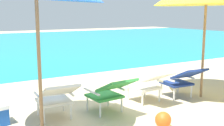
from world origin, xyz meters
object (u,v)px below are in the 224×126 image
Objects in this scene: lounge_chair_far_right at (182,79)px; lounge_chair_near_left at (110,91)px; lounge_chair_far_left at (57,96)px; beach_ball at (163,120)px; lounge_chair_near_right at (150,83)px.

lounge_chair_near_left is at bearing -178.98° from lounge_chair_far_right.
beach_ball is (1.27, -1.08, -0.28)m from lounge_chair_far_left.
lounge_chair_far_left and lounge_chair_near_right have the same top height.
lounge_chair_near_right is at bearing 173.14° from lounge_chair_far_right.
lounge_chair_near_left is 1.00× the size of lounge_chair_far_right.
lounge_chair_near_right reaches higher than beach_ball.
beach_ball is (-0.56, -1.03, -0.28)m from lounge_chair_near_right.
lounge_chair_far_left is at bearing 139.70° from beach_ball.
lounge_chair_far_right is at bearing -6.86° from lounge_chair_near_right.
beach_ball is at bearing -40.30° from lounge_chair_far_left.
lounge_chair_near_right is 0.75m from lounge_chair_far_right.
lounge_chair_near_right is (1.83, -0.05, 0.00)m from lounge_chair_far_left.
lounge_chair_near_right and lounge_chair_far_right have the same top height.
lounge_chair_near_left is 0.95m from lounge_chair_near_right.
lounge_chair_near_left is at bearing -172.84° from lounge_chair_near_right.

